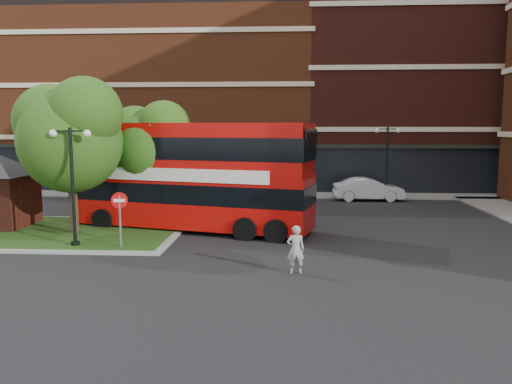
# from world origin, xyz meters

# --- Properties ---
(ground) EXTENTS (120.00, 120.00, 0.00)m
(ground) POSITION_xyz_m (0.00, 0.00, 0.00)
(ground) COLOR black
(ground) RESTS_ON ground
(pavement_far) EXTENTS (44.00, 3.00, 0.12)m
(pavement_far) POSITION_xyz_m (0.00, 16.50, 0.06)
(pavement_far) COLOR slate
(pavement_far) RESTS_ON ground
(terrace_far_left) EXTENTS (26.00, 12.00, 14.00)m
(terrace_far_left) POSITION_xyz_m (-8.00, 24.00, 7.00)
(terrace_far_left) COLOR brown
(terrace_far_left) RESTS_ON ground
(terrace_far_right) EXTENTS (18.00, 12.00, 16.00)m
(terrace_far_right) POSITION_xyz_m (14.00, 24.00, 8.00)
(terrace_far_right) COLOR #471911
(terrace_far_right) RESTS_ON ground
(traffic_island) EXTENTS (12.60, 7.60, 0.15)m
(traffic_island) POSITION_xyz_m (-8.00, 3.00, 0.07)
(traffic_island) COLOR gray
(traffic_island) RESTS_ON ground
(tree_island_west) EXTENTS (5.40, 4.71, 7.21)m
(tree_island_west) POSITION_xyz_m (-6.60, 2.58, 4.79)
(tree_island_west) COLOR #2D2116
(tree_island_west) RESTS_ON ground
(tree_island_east) EXTENTS (4.46, 3.90, 6.29)m
(tree_island_east) POSITION_xyz_m (-3.58, 5.06, 4.24)
(tree_island_east) COLOR #2D2116
(tree_island_east) RESTS_ON ground
(lamp_island) EXTENTS (1.72, 0.36, 5.00)m
(lamp_island) POSITION_xyz_m (-5.50, 0.20, 2.83)
(lamp_island) COLOR black
(lamp_island) RESTS_ON ground
(lamp_far_left) EXTENTS (1.72, 0.36, 5.00)m
(lamp_far_left) POSITION_xyz_m (2.00, 14.50, 2.83)
(lamp_far_left) COLOR black
(lamp_far_left) RESTS_ON ground
(lamp_far_right) EXTENTS (1.72, 0.36, 5.00)m
(lamp_far_right) POSITION_xyz_m (10.00, 14.50, 2.83)
(lamp_far_right) COLOR black
(lamp_far_right) RESTS_ON ground
(bus) EXTENTS (12.24, 5.66, 4.56)m
(bus) POSITION_xyz_m (-1.47, 4.29, 2.99)
(bus) COLOR #B40A07
(bus) RESTS_ON ground
(woman) EXTENTS (0.65, 0.45, 1.69)m
(woman) POSITION_xyz_m (3.56, -2.79, 0.84)
(woman) COLOR gray
(woman) RESTS_ON ground
(car_silver) EXTENTS (4.54, 1.87, 1.54)m
(car_silver) POSITION_xyz_m (-2.36, 14.88, 0.77)
(car_silver) COLOR silver
(car_silver) RESTS_ON ground
(car_white) EXTENTS (4.75, 1.74, 1.56)m
(car_white) POSITION_xyz_m (8.84, 14.50, 0.78)
(car_white) COLOR silver
(car_white) RESTS_ON ground
(no_entry_sign) EXTENTS (0.66, 0.11, 2.40)m
(no_entry_sign) POSITION_xyz_m (-3.50, -0.01, 1.71)
(no_entry_sign) COLOR slate
(no_entry_sign) RESTS_ON ground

